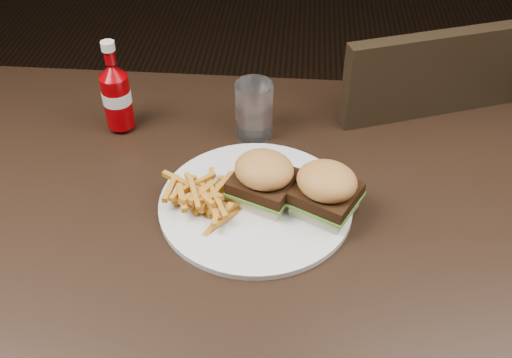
# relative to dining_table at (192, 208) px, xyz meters

# --- Properties ---
(dining_table) EXTENTS (1.20, 0.80, 0.04)m
(dining_table) POSITION_rel_dining_table_xyz_m (0.00, 0.00, 0.00)
(dining_table) COLOR black
(dining_table) RESTS_ON ground
(chair_far) EXTENTS (0.59, 0.59, 0.04)m
(chair_far) POSITION_rel_dining_table_xyz_m (0.39, 0.50, -0.30)
(chair_far) COLOR black
(chair_far) RESTS_ON ground
(plate) EXTENTS (0.32, 0.32, 0.01)m
(plate) POSITION_rel_dining_table_xyz_m (0.11, -0.01, 0.03)
(plate) COLOR white
(plate) RESTS_ON dining_table
(sandwich_half_a) EXTENTS (0.11, 0.11, 0.02)m
(sandwich_half_a) POSITION_rel_dining_table_xyz_m (0.12, 0.00, 0.04)
(sandwich_half_a) COLOR #F9E8B6
(sandwich_half_a) RESTS_ON plate
(sandwich_half_b) EXTENTS (0.11, 0.11, 0.02)m
(sandwich_half_b) POSITION_rel_dining_table_xyz_m (0.22, -0.02, 0.04)
(sandwich_half_b) COLOR beige
(sandwich_half_b) RESTS_ON plate
(fries_pile) EXTENTS (0.13, 0.13, 0.05)m
(fries_pile) POSITION_rel_dining_table_xyz_m (0.03, -0.02, 0.05)
(fries_pile) COLOR #BE7517
(fries_pile) RESTS_ON plate
(ketchup_bottle) EXTENTS (0.07, 0.07, 0.11)m
(ketchup_bottle) POSITION_rel_dining_table_xyz_m (-0.17, 0.19, 0.08)
(ketchup_bottle) COLOR #900004
(ketchup_bottle) RESTS_ON dining_table
(tumbler) EXTENTS (0.07, 0.07, 0.11)m
(tumbler) POSITION_rel_dining_table_xyz_m (0.09, 0.19, 0.08)
(tumbler) COLOR white
(tumbler) RESTS_ON dining_table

